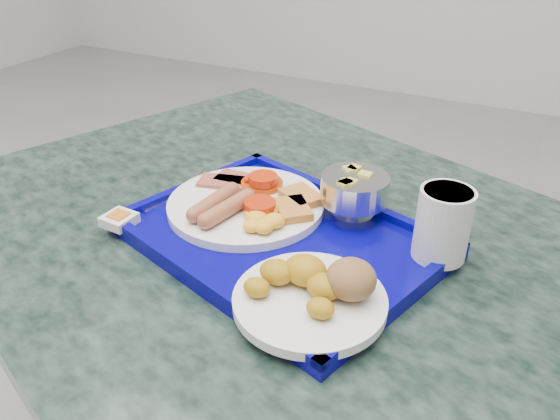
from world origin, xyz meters
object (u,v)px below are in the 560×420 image
Objects in this scene: fruit_bowl at (354,189)px; juice_cup at (443,222)px; table at (299,341)px; bread_plate at (315,290)px; tray at (280,239)px; main_plate at (249,203)px.

juice_cup reaches higher than fruit_bowl.
bread_plate is (0.07, -0.12, 0.22)m from table.
table is at bearing 34.50° from tray.
juice_cup is (0.27, 0.01, 0.04)m from main_plate.
fruit_bowl is at bearing 59.81° from table.
tray is (-0.02, -0.02, 0.19)m from table.
bread_plate reaches higher than tray.
main_plate is at bearing 166.79° from table.
table is 0.31m from juice_cup.
main_plate reaches higher than tray.
table is 0.26m from bread_plate.
table is 2.84× the size of tray.
main_plate is at bearing 150.84° from tray.
juice_cup is at bearing 10.59° from table.
bread_plate is at bearing -40.73° from main_plate.
juice_cup reaches higher than bread_plate.
tray is at bearing -29.16° from main_plate.
tray is 4.94× the size of fruit_bowl.
fruit_bowl is at bearing 53.50° from tray.
tray is 0.15m from bread_plate.
tray is 0.08m from main_plate.
juice_cup is (0.18, 0.03, 0.25)m from table.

